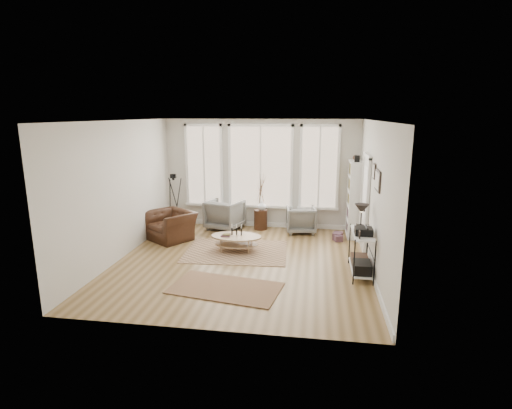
% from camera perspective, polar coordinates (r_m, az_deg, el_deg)
% --- Properties ---
extents(room, '(5.50, 5.54, 2.90)m').
position_cam_1_polar(room, '(8.09, -1.87, 1.40)').
color(room, olive).
rests_on(room, ground).
extents(bay_window, '(4.14, 0.12, 2.24)m').
position_cam_1_polar(bay_window, '(10.68, 0.64, 5.20)').
color(bay_window, '#D8AB85').
rests_on(bay_window, ground).
extents(door, '(0.09, 1.06, 2.22)m').
position_cam_1_polar(door, '(9.19, 15.31, 0.40)').
color(door, silver).
rests_on(door, ground).
extents(bookcase, '(0.31, 0.85, 2.06)m').
position_cam_1_polar(bookcase, '(10.25, 13.85, 0.80)').
color(bookcase, white).
rests_on(bookcase, ground).
extents(low_shelf, '(0.38, 1.08, 1.30)m').
position_cam_1_polar(low_shelf, '(7.94, 14.83, -6.10)').
color(low_shelf, white).
rests_on(low_shelf, ground).
extents(wall_art, '(0.04, 0.88, 0.44)m').
position_cam_1_polar(wall_art, '(7.67, 16.86, 3.64)').
color(wall_art, black).
rests_on(wall_art, ground).
extents(rug_main, '(2.35, 1.82, 0.01)m').
position_cam_1_polar(rug_main, '(9.05, -2.85, -6.69)').
color(rug_main, brown).
rests_on(rug_main, ground).
extents(rug_runner, '(2.06, 1.37, 0.01)m').
position_cam_1_polar(rug_runner, '(7.25, -4.38, -11.78)').
color(rug_runner, brown).
rests_on(rug_runner, ground).
extents(coffee_table, '(1.15, 0.75, 0.52)m').
position_cam_1_polar(coffee_table, '(9.01, -2.87, -4.95)').
color(coffee_table, tan).
rests_on(coffee_table, ground).
extents(armchair_left, '(1.08, 1.10, 0.80)m').
position_cam_1_polar(armchair_left, '(10.71, -4.46, -1.42)').
color(armchair_left, slate).
rests_on(armchair_left, ground).
extents(armchair_right, '(0.83, 0.85, 0.69)m').
position_cam_1_polar(armchair_right, '(10.45, 6.42, -2.13)').
color(armchair_right, slate).
rests_on(armchair_right, ground).
extents(side_table, '(0.36, 0.36, 1.49)m').
position_cam_1_polar(side_table, '(10.57, 0.67, 0.22)').
color(side_table, '#341C10').
rests_on(side_table, ground).
extents(vase, '(0.27, 0.27, 0.24)m').
position_cam_1_polar(vase, '(10.58, 0.85, -0.13)').
color(vase, silver).
rests_on(vase, side_table).
extents(accent_chair, '(1.41, 1.38, 0.70)m').
position_cam_1_polar(accent_chair, '(10.04, -12.10, -2.94)').
color(accent_chair, '#341C10').
rests_on(accent_chair, ground).
extents(tripod_camera, '(0.52, 0.52, 1.48)m').
position_cam_1_polar(tripod_camera, '(10.89, -11.57, 0.12)').
color(tripod_camera, black).
rests_on(tripod_camera, ground).
extents(book_stack_near, '(0.28, 0.32, 0.17)m').
position_cam_1_polar(book_stack_near, '(10.07, 11.58, -4.42)').
color(book_stack_near, maroon).
rests_on(book_stack_near, ground).
extents(book_stack_far, '(0.24, 0.28, 0.15)m').
position_cam_1_polar(book_stack_far, '(9.95, 11.61, -4.70)').
color(book_stack_far, maroon).
rests_on(book_stack_far, ground).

